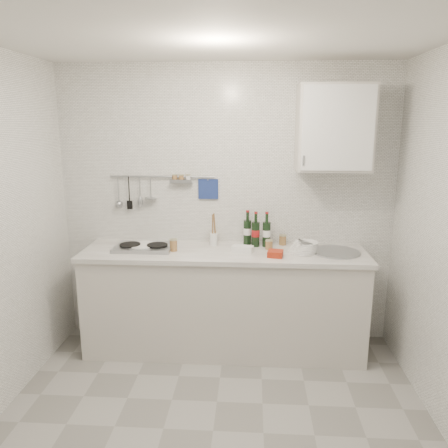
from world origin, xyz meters
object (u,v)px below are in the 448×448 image
at_px(wall_cabinet, 334,128).
at_px(wine_bottles, 256,229).
at_px(plate_stack_sink, 304,247).
at_px(utensil_crock, 214,238).
at_px(plate_stack_hob, 142,246).

xyz_separation_m(wall_cabinet, wine_bottles, (-0.62, 0.05, -0.87)).
height_order(plate_stack_sink, utensil_crock, utensil_crock).
relative_size(wall_cabinet, wine_bottles, 2.26).
relative_size(wall_cabinet, plate_stack_hob, 2.65).
relative_size(plate_stack_hob, wine_bottles, 0.85).
distance_m(wine_bottles, utensil_crock, 0.39).
distance_m(plate_stack_hob, plate_stack_sink, 1.40).
bearing_deg(plate_stack_hob, wall_cabinet, 3.77).
height_order(plate_stack_hob, plate_stack_sink, plate_stack_sink).
height_order(wall_cabinet, utensil_crock, wall_cabinet).
height_order(wine_bottles, utensil_crock, wine_bottles).
bearing_deg(utensil_crock, wine_bottles, 0.97).
bearing_deg(wall_cabinet, wine_bottles, 174.96).
xyz_separation_m(wall_cabinet, plate_stack_hob, (-1.62, -0.11, -1.01)).
bearing_deg(plate_stack_sink, utensil_crock, 167.73).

